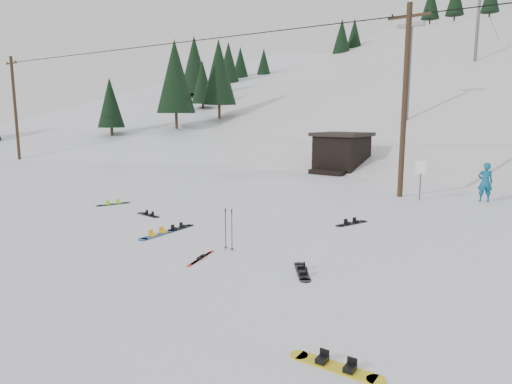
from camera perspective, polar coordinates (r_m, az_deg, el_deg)
The scene contains 20 objects.
ground at distance 13.31m, azimuth -14.61°, elevation -7.84°, with size 200.00×200.00×0.00m, color silver.
ski_slope at distance 65.28m, azimuth 28.74°, elevation -5.76°, with size 60.00×75.00×45.00m, color silver.
ridge_left at distance 73.78m, azimuth -0.91°, elevation -2.11°, with size 34.00×85.00×38.00m, color silver.
treeline_left at distance 65.05m, azimuth -4.12°, elevation 6.08°, with size 20.00×64.00×10.00m, color black, non-canonical shape.
utility_pole at distance 23.03m, azimuth 18.10°, elevation 11.01°, with size 2.00×0.26×9.00m.
utility_pole_left at distance 46.17m, azimuth -27.90°, elevation 9.42°, with size 2.00×0.26×9.00m.
trail_sign at distance 22.40m, azimuth 19.89°, elevation 2.23°, with size 0.50×0.09×1.85m.
lift_hut at distance 32.37m, azimuth 10.61°, elevation 4.88°, with size 3.40×4.10×2.75m.
lift_tower_near at distance 40.30m, azimuth 18.56°, elevation 14.69°, with size 2.20×0.36×8.00m.
lift_tower_mid at distance 60.14m, azimuth 25.99°, elevation 18.63°, with size 2.20×0.36×8.00m.
hero_snowboard at distance 15.48m, azimuth -12.12°, elevation -5.17°, with size 0.50×1.69×0.12m.
hero_skis at distance 12.81m, azimuth -6.89°, elevation -8.17°, with size 0.57×1.46×0.08m.
ski_poles at distance 13.37m, azimuth -3.43°, elevation -4.65°, with size 0.34×0.09×1.23m.
board_scatter_a at distance 18.57m, azimuth -13.31°, elevation -2.78°, with size 1.37×0.34×0.10m.
board_scatter_b at distance 16.14m, azimuth -9.66°, elevation -4.50°, with size 0.41×1.45×0.10m.
board_scatter_c at distance 21.23m, azimuth -17.41°, elevation -1.42°, with size 0.63×1.48×0.11m.
board_scatter_d at distance 11.72m, azimuth 5.79°, elevation -9.83°, with size 1.08×1.22×0.11m.
board_scatter_e at distance 7.74m, azimuth 9.94°, elevation -20.66°, with size 1.59×0.42×0.11m.
board_scatter_f at distance 17.02m, azimuth 11.86°, elevation -3.83°, with size 0.63×1.50×0.11m.
skier_teal at distance 23.32m, azimuth 26.73°, elevation 1.11°, with size 0.66×0.43×1.80m, color #0C587E.
Camera 1 is at (10.31, -7.47, 3.91)m, focal length 32.00 mm.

